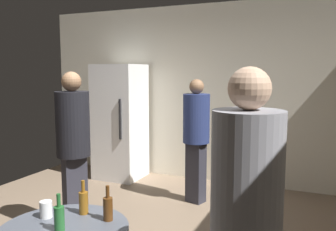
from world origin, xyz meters
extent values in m
cube|color=silver|center=(0.00, 2.63, 1.35)|extent=(5.32, 0.06, 2.70)
cube|color=white|center=(-1.19, 2.20, 0.90)|extent=(0.70, 0.65, 1.80)
cube|color=#262628|center=(-0.98, 1.86, 0.99)|extent=(0.03, 0.03, 0.60)
cylinder|color=#4C515B|center=(0.32, -0.97, 0.72)|extent=(0.80, 0.80, 0.03)
cylinder|color=#8C5919|center=(0.29, -0.74, 0.81)|extent=(0.06, 0.06, 0.15)
cylinder|color=#8C5919|center=(0.29, -0.74, 0.93)|extent=(0.02, 0.02, 0.08)
cylinder|color=#593314|center=(0.50, -0.76, 0.81)|extent=(0.06, 0.06, 0.15)
cylinder|color=#593314|center=(0.50, -0.76, 0.93)|extent=(0.02, 0.02, 0.08)
cylinder|color=#26662D|center=(0.32, -1.01, 0.81)|extent=(0.06, 0.06, 0.15)
cylinder|color=#26662D|center=(0.32, -1.01, 0.93)|extent=(0.02, 0.02, 0.08)
cylinder|color=white|center=(0.11, -0.89, 0.79)|extent=(0.08, 0.08, 0.11)
cube|color=#2D2D38|center=(-0.57, 0.26, 0.42)|extent=(0.26, 0.28, 0.83)
cylinder|color=black|center=(-0.57, 0.26, 1.16)|extent=(0.47, 0.47, 0.66)
sphere|color=#8C6647|center=(-0.57, 0.26, 1.59)|extent=(0.20, 0.20, 0.20)
cylinder|color=gray|center=(1.43, -0.98, 1.18)|extent=(0.39, 0.39, 0.67)
sphere|color=#D8AD8C|center=(1.43, -0.98, 1.61)|extent=(0.20, 0.20, 0.20)
cube|color=#2D2D38|center=(0.28, 1.63, 0.39)|extent=(0.26, 0.23, 0.79)
cylinder|color=navy|center=(0.28, 1.63, 1.10)|extent=(0.43, 0.43, 0.62)
sphere|color=#8C6647|center=(0.28, 1.63, 1.50)|extent=(0.19, 0.19, 0.19)
camera|label=1|loc=(1.73, -2.62, 1.69)|focal=38.00mm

